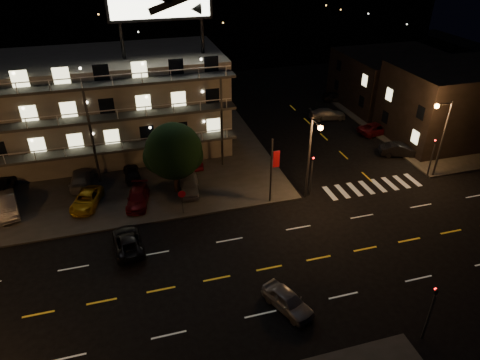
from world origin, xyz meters
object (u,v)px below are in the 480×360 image
object	(u,v)px
tree	(173,153)
lot_car_2	(87,200)
lot_car_7	(81,178)
road_car_east	(288,301)
lot_car_4	(189,185)
side_car_0	(400,150)
road_car_west	(128,241)

from	to	relation	value
tree	lot_car_2	distance (m)	8.83
lot_car_7	road_car_east	size ratio (longest dim) A/B	1.22
tree	road_car_east	xyz separation A→B (m)	(4.86, -16.40, -3.54)
lot_car_4	side_car_0	xyz separation A→B (m)	(23.63, 1.25, -0.16)
tree	lot_car_2	size ratio (longest dim) A/B	1.54
lot_car_2	road_car_east	size ratio (longest dim) A/B	1.14
lot_car_7	road_car_east	world-z (taller)	lot_car_7
lot_car_4	lot_car_7	world-z (taller)	lot_car_4
lot_car_2	side_car_0	bearing A→B (deg)	18.44
lot_car_2	road_car_west	distance (m)	7.60
tree	road_car_west	xyz separation A→B (m)	(-4.90, -7.19, -3.56)
lot_car_4	side_car_0	world-z (taller)	lot_car_4
tree	road_car_west	distance (m)	9.40
lot_car_4	road_car_west	xyz separation A→B (m)	(-6.07, -6.74, -0.22)
lot_car_2	lot_car_7	bearing A→B (deg)	114.50
side_car_0	road_car_west	bearing A→B (deg)	124.84
lot_car_4	lot_car_2	bearing A→B (deg)	-172.93
side_car_0	road_car_east	distance (m)	26.33
lot_car_4	tree	bearing A→B (deg)	166.82
lot_car_2	road_car_west	bearing A→B (deg)	-48.38
lot_car_2	lot_car_4	world-z (taller)	lot_car_4
lot_car_2	road_car_east	distance (m)	20.68
tree	lot_car_7	distance (m)	10.02
lot_car_7	road_car_west	size ratio (longest dim) A/B	1.03
side_car_0	lot_car_4	bearing A→B (deg)	112.81
road_car_east	tree	bearing A→B (deg)	83.67
road_car_west	lot_car_7	bearing A→B (deg)	-75.46
lot_car_7	side_car_0	size ratio (longest dim) A/B	1.11
lot_car_4	road_car_west	bearing A→B (deg)	-124.02
tree	road_car_west	size ratio (longest dim) A/B	1.47
tree	side_car_0	world-z (taller)	tree
road_car_east	road_car_west	xyz separation A→B (m)	(-9.76, 9.21, -0.02)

